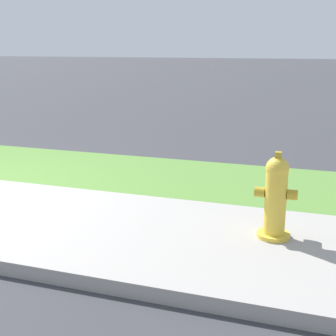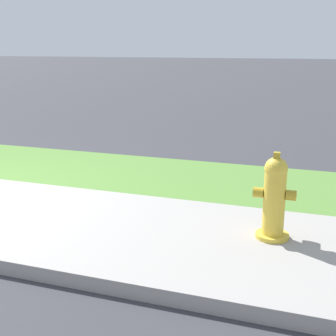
# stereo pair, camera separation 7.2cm
# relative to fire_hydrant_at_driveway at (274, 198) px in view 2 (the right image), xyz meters

# --- Properties ---
(grass_verge) EXTENTS (18.00, 1.83, 0.01)m
(grass_verge) POSITION_rel_fire_hydrant_at_driveway_xyz_m (-3.75, 1.66, -0.38)
(grass_verge) COLOR #568438
(grass_verge) RESTS_ON ground
(fire_hydrant_at_driveway) EXTENTS (0.38, 0.35, 0.80)m
(fire_hydrant_at_driveway) POSITION_rel_fire_hydrant_at_driveway_xyz_m (0.00, 0.00, 0.00)
(fire_hydrant_at_driveway) COLOR gold
(fire_hydrant_at_driveway) RESTS_ON ground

